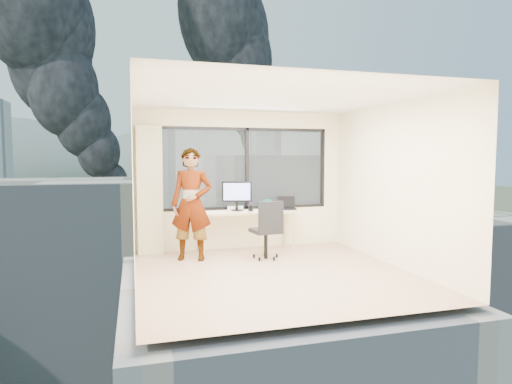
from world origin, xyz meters
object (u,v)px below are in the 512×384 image
object	(u,v)px
laptop	(287,204)
chair	(266,229)
desk	(246,231)
handbag	(267,204)
game_console	(235,208)
person	(192,204)
monitor	(237,196)

from	to	relation	value
laptop	chair	bearing A→B (deg)	-122.80
desk	handbag	bearing A→B (deg)	24.77
chair	handbag	world-z (taller)	chair
desk	game_console	xyz separation A→B (m)	(-0.15, 0.23, 0.41)
chair	person	bearing A→B (deg)	160.89
desk	handbag	distance (m)	0.70
monitor	laptop	size ratio (longest dim) A/B	1.50
handbag	chair	bearing A→B (deg)	-101.00
person	game_console	distance (m)	1.13
chair	person	size ratio (longest dim) A/B	0.54
desk	chair	distance (m)	0.72
monitor	handbag	distance (m)	0.66
desk	monitor	bearing A→B (deg)	148.83
chair	person	world-z (taller)	person
monitor	laptop	xyz separation A→B (m)	(0.96, -0.09, -0.16)
monitor	laptop	bearing A→B (deg)	8.34
laptop	handbag	world-z (taller)	laptop
monitor	handbag	bearing A→B (deg)	25.05
desk	game_console	distance (m)	0.50
person	game_console	bearing A→B (deg)	54.55
monitor	handbag	size ratio (longest dim) A/B	2.21
handbag	laptop	bearing A→B (deg)	-25.80
handbag	desk	bearing A→B (deg)	-147.62
laptop	handbag	distance (m)	0.39
monitor	handbag	world-z (taller)	monitor
desk	laptop	size ratio (longest dim) A/B	4.90
monitor	game_console	bearing A→B (deg)	102.52
chair	person	xyz separation A→B (m)	(-1.23, 0.27, 0.43)
chair	laptop	xyz separation A→B (m)	(0.63, 0.69, 0.35)
monitor	desk	bearing A→B (deg)	-17.26
chair	desk	bearing A→B (deg)	97.07
desk	person	bearing A→B (deg)	-158.68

